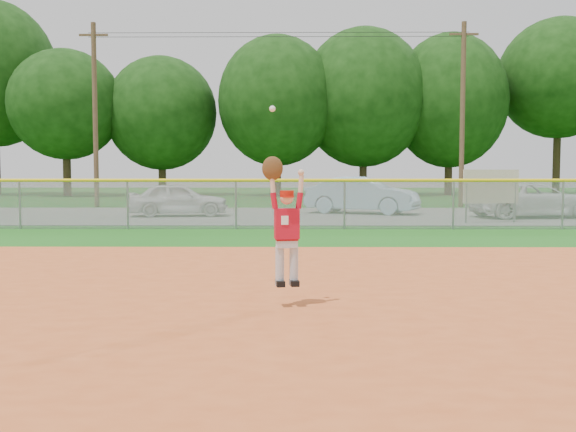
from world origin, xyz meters
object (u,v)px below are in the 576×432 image
object	(u,v)px
car_white_a	(178,199)
sponsor_sign	(491,188)
car_blue	(362,195)
car_white_b	(534,200)
ballplayer	(285,222)

from	to	relation	value
car_white_a	sponsor_sign	distance (m)	11.64
car_white_a	sponsor_sign	bearing A→B (deg)	-113.17
car_blue	car_white_b	xyz separation A→B (m)	(6.27, -2.21, -0.10)
car_white_b	sponsor_sign	distance (m)	3.52
car_blue	ballplayer	size ratio (longest dim) A/B	2.01
car_white_b	sponsor_sign	xyz separation A→B (m)	(-2.40, -2.52, 0.52)
car_blue	car_white_b	world-z (taller)	car_blue
car_white_a	car_white_b	xyz separation A→B (m)	(13.60, -0.63, 0.00)
car_blue	ballplayer	world-z (taller)	ballplayer
sponsor_sign	ballplayer	world-z (taller)	ballplayer
car_white_a	car_white_b	world-z (taller)	car_white_b
car_blue	sponsor_sign	world-z (taller)	sponsor_sign
car_white_b	sponsor_sign	bearing A→B (deg)	127.54
car_white_b	ballplayer	size ratio (longest dim) A/B	2.06
car_blue	ballplayer	xyz separation A→B (m)	(-2.92, -18.36, 0.34)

